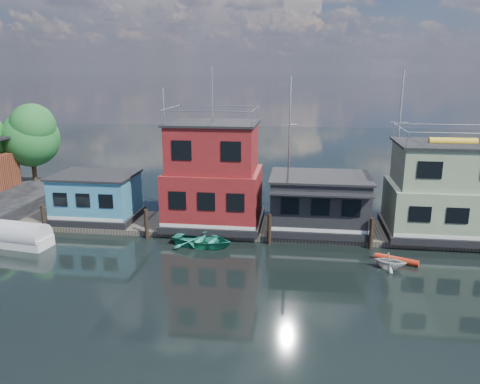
# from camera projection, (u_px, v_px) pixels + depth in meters

# --- Properties ---
(ground) EXTENTS (160.00, 160.00, 0.00)m
(ground) POSITION_uv_depth(u_px,v_px,m) (334.00, 312.00, 23.92)
(ground) COLOR black
(ground) RESTS_ON ground
(dock) EXTENTS (48.00, 5.00, 0.40)m
(dock) POSITION_uv_depth(u_px,v_px,m) (324.00, 231.00, 35.38)
(dock) COLOR #595147
(dock) RESTS_ON ground
(houseboat_blue) EXTENTS (6.40, 4.90, 3.66)m
(houseboat_blue) POSITION_uv_depth(u_px,v_px,m) (96.00, 197.00, 37.16)
(houseboat_blue) COLOR black
(houseboat_blue) RESTS_ON dock
(houseboat_red) EXTENTS (7.40, 5.90, 11.86)m
(houseboat_red) POSITION_uv_depth(u_px,v_px,m) (213.00, 177.00, 35.46)
(houseboat_red) COLOR black
(houseboat_red) RESTS_ON dock
(houseboat_dark) EXTENTS (7.40, 6.10, 4.06)m
(houseboat_dark) POSITION_uv_depth(u_px,v_px,m) (319.00, 202.00, 34.86)
(houseboat_dark) COLOR black
(houseboat_dark) RESTS_ON dock
(houseboat_green) EXTENTS (8.40, 5.90, 7.03)m
(houseboat_green) POSITION_uv_depth(u_px,v_px,m) (447.00, 192.00, 33.44)
(houseboat_green) COLOR black
(houseboat_green) RESTS_ON dock
(pilings) EXTENTS (42.28, 0.28, 2.20)m
(pilings) POSITION_uv_depth(u_px,v_px,m) (322.00, 231.00, 32.51)
(pilings) COLOR #2D2116
(pilings) RESTS_ON ground
(background_masts) EXTENTS (36.40, 0.16, 12.00)m
(background_masts) POSITION_uv_depth(u_px,v_px,m) (382.00, 149.00, 39.16)
(background_masts) COLOR silver
(background_masts) RESTS_ON ground
(dinghy_teal) EXTENTS (4.96, 4.04, 0.90)m
(dinghy_teal) POSITION_uv_depth(u_px,v_px,m) (203.00, 240.00, 32.76)
(dinghy_teal) COLOR #289477
(dinghy_teal) RESTS_ON ground
(red_kayak) EXTENTS (2.67, 1.43, 0.40)m
(red_kayak) POSITION_uv_depth(u_px,v_px,m) (396.00, 260.00, 29.99)
(red_kayak) COLOR red
(red_kayak) RESTS_ON ground
(dinghy_white) EXTENTS (2.32, 2.11, 1.05)m
(dinghy_white) POSITION_uv_depth(u_px,v_px,m) (390.00, 261.00, 28.97)
(dinghy_white) COLOR silver
(dinghy_white) RESTS_ON ground
(tarp_runabout) EXTENTS (4.85, 2.49, 1.88)m
(tarp_runabout) POSITION_uv_depth(u_px,v_px,m) (18.00, 236.00, 32.73)
(tarp_runabout) COLOR silver
(tarp_runabout) RESTS_ON ground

